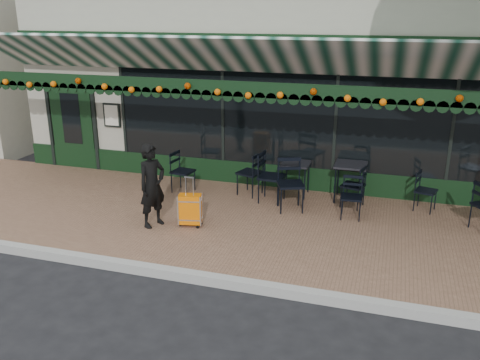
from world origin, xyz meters
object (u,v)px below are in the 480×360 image
(chair_a_left, at_px, (353,186))
(chair_b_right, at_px, (272,177))
(suitcase, at_px, (190,210))
(chair_solo, at_px, (183,172))
(chair_a_front, at_px, (352,198))
(chair_b_left, at_px, (250,173))
(chair_a_right, at_px, (426,191))
(chair_b_front, at_px, (290,185))
(woman, at_px, (152,186))
(cafe_table_a, at_px, (351,168))
(cafe_table_b, at_px, (296,166))

(chair_a_left, xyz_separation_m, chair_b_right, (-1.57, -0.20, 0.09))
(suitcase, height_order, chair_solo, suitcase)
(chair_a_front, xyz_separation_m, chair_b_left, (-2.13, 0.67, 0.06))
(suitcase, relative_size, chair_a_right, 1.18)
(chair_a_left, distance_m, chair_b_front, 1.25)
(chair_b_right, bearing_deg, chair_b_left, 66.55)
(suitcase, distance_m, chair_b_front, 2.00)
(chair_b_right, height_order, chair_solo, chair_b_right)
(chair_a_left, distance_m, chair_solo, 3.49)
(woman, height_order, cafe_table_a, woman)
(chair_solo, bearing_deg, chair_a_left, -78.85)
(woman, height_order, suitcase, woman)
(chair_a_right, bearing_deg, woman, 131.17)
(woman, xyz_separation_m, chair_a_left, (3.29, 1.97, -0.33))
(cafe_table_b, distance_m, chair_b_left, 0.95)
(chair_b_left, xyz_separation_m, chair_b_front, (0.98, -0.61, 0.04))
(cafe_table_b, xyz_separation_m, chair_b_right, (-0.38, -0.52, -0.12))
(chair_b_left, bearing_deg, cafe_table_a, 114.64)
(woman, bearing_deg, chair_b_right, -19.50)
(cafe_table_b, relative_size, chair_a_front, 0.88)
(suitcase, relative_size, chair_a_front, 1.15)
(cafe_table_b, relative_size, chair_solo, 0.81)
(woman, distance_m, chair_b_right, 2.48)
(woman, bearing_deg, chair_a_right, -40.31)
(cafe_table_b, distance_m, chair_b_front, 0.87)
(cafe_table_b, bearing_deg, chair_a_right, -2.88)
(chair_a_right, bearing_deg, chair_b_front, 122.62)
(cafe_table_a, height_order, chair_b_left, chair_b_left)
(woman, relative_size, chair_a_right, 1.94)
(chair_a_left, bearing_deg, chair_b_right, -68.57)
(woman, bearing_deg, chair_a_left, -34.41)
(woman, relative_size, chair_solo, 1.73)
(chair_a_front, relative_size, chair_solo, 0.92)
(woman, height_order, chair_a_front, woman)
(suitcase, height_order, cafe_table_b, suitcase)
(cafe_table_a, xyz_separation_m, chair_a_left, (0.09, -0.32, -0.27))
(chair_a_left, height_order, chair_solo, chair_solo)
(chair_a_right, bearing_deg, chair_b_left, 108.21)
(chair_b_right, height_order, chair_b_front, same)
(cafe_table_a, xyz_separation_m, cafe_table_b, (-1.10, -0.00, -0.07))
(chair_a_front, bearing_deg, chair_b_left, 159.54)
(chair_solo, bearing_deg, chair_b_front, -90.36)
(suitcase, relative_size, cafe_table_a, 1.18)
(chair_a_left, bearing_deg, cafe_table_b, -90.81)
(suitcase, height_order, chair_b_right, chair_b_right)
(suitcase, bearing_deg, chair_a_left, 21.34)
(suitcase, distance_m, chair_a_front, 2.95)
(suitcase, bearing_deg, chair_solo, 104.44)
(chair_a_right, bearing_deg, chair_solo, 110.58)
(chair_a_right, distance_m, chair_b_left, 3.45)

